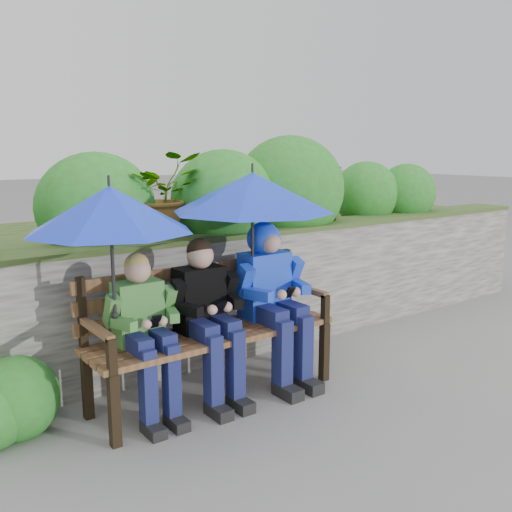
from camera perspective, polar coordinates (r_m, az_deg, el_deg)
ground at (r=4.22m, az=0.82°, el=-12.98°), size 60.00×60.00×0.00m
garden_backdrop at (r=5.29m, az=-10.45°, el=-1.09°), size 8.00×2.87×1.85m
park_bench at (r=3.95m, az=-4.83°, el=-6.58°), size 1.75×0.51×0.92m
boy_left at (r=3.64m, az=-11.07°, el=-6.95°), size 0.45×0.52×1.06m
boy_middle at (r=3.83m, az=-4.90°, el=-5.55°), size 0.48×0.56×1.11m
boy_right at (r=4.12m, az=1.61°, el=-3.31°), size 0.53×0.64×1.18m
umbrella_left at (r=3.40m, az=-14.39°, el=4.55°), size 0.99×0.99×0.85m
umbrella_right at (r=3.96m, az=-0.36°, el=6.37°), size 1.14×1.14×0.88m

